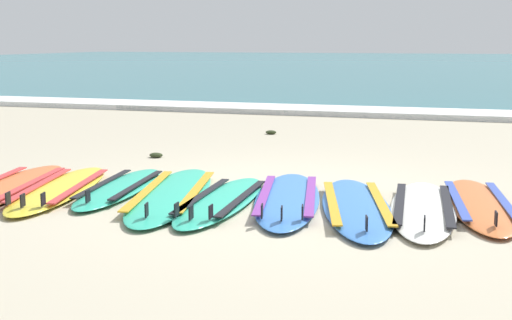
{
  "coord_description": "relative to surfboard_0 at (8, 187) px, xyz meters",
  "views": [
    {
      "loc": [
        1.68,
        -6.17,
        1.47
      ],
      "look_at": [
        -0.38,
        0.56,
        0.25
      ],
      "focal_mm": 48.6,
      "sensor_mm": 36.0,
      "label": 1
    }
  ],
  "objects": [
    {
      "name": "surfboard_5",
      "position": [
        2.76,
        0.34,
        0.0
      ],
      "size": [
        1.04,
        2.42,
        0.18
      ],
      "color": "#3875CC",
      "rests_on": "ground"
    },
    {
      "name": "seaweed_clump_mid_sand",
      "position": [
        0.55,
        2.23,
        -0.01
      ],
      "size": [
        0.17,
        0.14,
        0.06
      ],
      "primitive_type": "ellipsoid",
      "color": "#2D381E",
      "rests_on": "ground"
    },
    {
      "name": "surfboard_4",
      "position": [
        2.21,
        0.08,
        0.0
      ],
      "size": [
        0.62,
        2.13,
        0.18
      ],
      "color": "#2DB793",
      "rests_on": "ground"
    },
    {
      "name": "seaweed_clump_near_shoreline",
      "position": [
        1.35,
        4.78,
        -0.01
      ],
      "size": [
        0.17,
        0.14,
        0.06
      ],
      "primitive_type": "ellipsoid",
      "color": "#2D381E",
      "rests_on": "ground"
    },
    {
      "name": "ground_plane",
      "position": [
        2.63,
        0.49,
        -0.04
      ],
      "size": [
        80.0,
        80.0,
        0.0
      ],
      "primitive_type": "plane",
      "color": "#B7AD93"
    },
    {
      "name": "surfboard_8",
      "position": [
        4.45,
        0.62,
        -0.0
      ],
      "size": [
        0.82,
        2.25,
        0.18
      ],
      "color": "orange",
      "rests_on": "ground"
    },
    {
      "name": "surfboard_2",
      "position": [
        1.07,
        0.31,
        -0.0
      ],
      "size": [
        0.73,
        2.03,
        0.18
      ],
      "color": "#2DB793",
      "rests_on": "ground"
    },
    {
      "name": "sea",
      "position": [
        2.63,
        37.51,
        0.01
      ],
      "size": [
        80.0,
        60.0,
        0.1
      ],
      "primitive_type": "cube",
      "color": "teal",
      "rests_on": "ground"
    },
    {
      "name": "surfboard_0",
      "position": [
        0.0,
        0.0,
        0.0
      ],
      "size": [
        1.08,
        2.49,
        0.18
      ],
      "color": "orange",
      "rests_on": "ground"
    },
    {
      "name": "surfboard_6",
      "position": [
        3.41,
        0.23,
        -0.0
      ],
      "size": [
        1.12,
        2.4,
        0.18
      ],
      "color": "#3875CC",
      "rests_on": "ground"
    },
    {
      "name": "surfboard_7",
      "position": [
        3.98,
        0.33,
        -0.0
      ],
      "size": [
        0.71,
        2.26,
        0.18
      ],
      "color": "silver",
      "rests_on": "ground"
    },
    {
      "name": "surfboard_1",
      "position": [
        0.52,
        0.1,
        0.0
      ],
      "size": [
        1.05,
        2.34,
        0.18
      ],
      "color": "yellow",
      "rests_on": "ground"
    },
    {
      "name": "wave_foam_strip",
      "position": [
        2.63,
        8.16,
        0.02
      ],
      "size": [
        80.0,
        1.3,
        0.11
      ],
      "primitive_type": "cube",
      "color": "white",
      "rests_on": "ground"
    },
    {
      "name": "surfboard_3",
      "position": [
        1.67,
        0.2,
        -0.0
      ],
      "size": [
        1.15,
        2.61,
        0.18
      ],
      "color": "#2DB793",
      "rests_on": "ground"
    }
  ]
}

